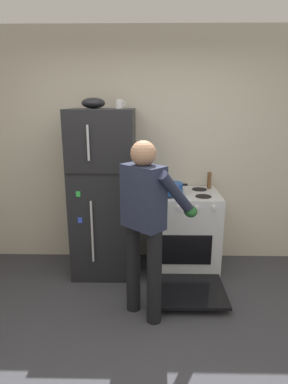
% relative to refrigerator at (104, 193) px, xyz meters
% --- Properties ---
extents(ground, '(8.00, 8.00, 0.00)m').
position_rel_refrigerator_xyz_m(ground, '(0.40, -1.57, -0.91)').
color(ground, '#38383D').
extents(kitchen_wall_back, '(6.00, 0.10, 2.70)m').
position_rel_refrigerator_xyz_m(kitchen_wall_back, '(0.40, 0.38, 0.44)').
color(kitchen_wall_back, beige).
rests_on(kitchen_wall_back, ground).
extents(refrigerator, '(0.68, 0.72, 1.83)m').
position_rel_refrigerator_xyz_m(refrigerator, '(0.00, 0.00, 0.00)').
color(refrigerator, black).
rests_on(refrigerator, ground).
extents(stove_range, '(0.76, 1.23, 0.93)m').
position_rel_refrigerator_xyz_m(stove_range, '(0.89, -0.02, -0.46)').
color(stove_range, silver).
rests_on(stove_range, ground).
extents(person_cook, '(0.68, 0.71, 1.60)m').
position_rel_refrigerator_xyz_m(person_cook, '(0.48, -0.85, 0.04)').
color(person_cook, black).
rests_on(person_cook, ground).
extents(red_pot, '(0.36, 0.26, 0.12)m').
position_rel_refrigerator_xyz_m(red_pot, '(0.73, -0.05, 0.07)').
color(red_pot, '#19479E').
rests_on(red_pot, stove_range).
extents(coffee_mug, '(0.11, 0.08, 0.10)m').
position_rel_refrigerator_xyz_m(coffee_mug, '(0.18, 0.05, 0.96)').
color(coffee_mug, silver).
rests_on(coffee_mug, refrigerator).
extents(pepper_mill, '(0.05, 0.05, 0.18)m').
position_rel_refrigerator_xyz_m(pepper_mill, '(1.19, 0.20, 0.11)').
color(pepper_mill, brown).
rests_on(pepper_mill, stove_range).
extents(mixing_bowl, '(0.24, 0.24, 0.11)m').
position_rel_refrigerator_xyz_m(mixing_bowl, '(-0.08, 0.00, 0.97)').
color(mixing_bowl, black).
rests_on(mixing_bowl, refrigerator).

